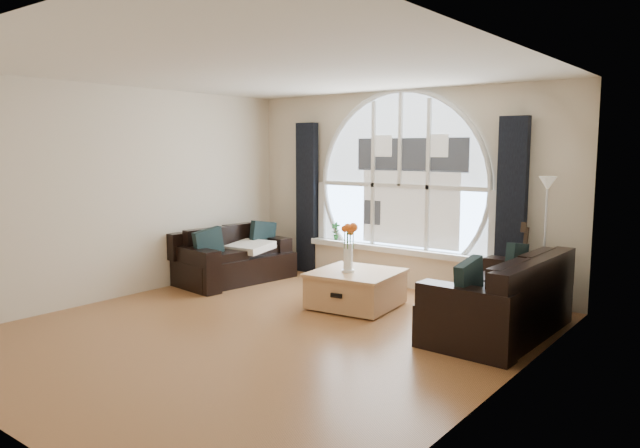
{
  "coord_description": "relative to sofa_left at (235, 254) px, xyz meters",
  "views": [
    {
      "loc": [
        4.16,
        -4.44,
        1.92
      ],
      "look_at": [
        0.0,
        0.9,
        1.05
      ],
      "focal_mm": 33.32,
      "sensor_mm": 36.0,
      "label": 1
    }
  ],
  "objects": [
    {
      "name": "ground",
      "position": [
        2.01,
        -1.47,
        -0.4
      ],
      "size": [
        5.0,
        5.5,
        0.01
      ],
      "primitive_type": "cube",
      "color": "brown",
      "rests_on": "ground"
    },
    {
      "name": "ceiling",
      "position": [
        2.01,
        -1.47,
        2.3
      ],
      "size": [
        5.0,
        5.5,
        0.01
      ],
      "primitive_type": "cube",
      "color": "silver",
      "rests_on": "ground"
    },
    {
      "name": "wall_back",
      "position": [
        2.01,
        1.28,
        0.95
      ],
      "size": [
        5.0,
        0.01,
        2.7
      ],
      "primitive_type": "cube",
      "color": "beige",
      "rests_on": "ground"
    },
    {
      "name": "wall_left",
      "position": [
        -0.49,
        -1.47,
        0.95
      ],
      "size": [
        0.01,
        5.5,
        2.7
      ],
      "primitive_type": "cube",
      "color": "beige",
      "rests_on": "ground"
    },
    {
      "name": "wall_right",
      "position": [
        4.51,
        -1.47,
        0.95
      ],
      "size": [
        0.01,
        5.5,
        2.7
      ],
      "primitive_type": "cube",
      "color": "beige",
      "rests_on": "ground"
    },
    {
      "name": "attic_slope",
      "position": [
        4.21,
        -1.47,
        1.95
      ],
      "size": [
        0.92,
        5.5,
        0.72
      ],
      "primitive_type": "cube",
      "color": "silver",
      "rests_on": "ground"
    },
    {
      "name": "arched_window",
      "position": [
        2.01,
        1.25,
        1.23
      ],
      "size": [
        2.6,
        0.06,
        2.15
      ],
      "primitive_type": "cube",
      "color": "silver",
      "rests_on": "wall_back"
    },
    {
      "name": "window_sill",
      "position": [
        2.01,
        1.18,
        0.11
      ],
      "size": [
        2.9,
        0.22,
        0.08
      ],
      "primitive_type": "cube",
      "color": "white",
      "rests_on": "wall_back"
    },
    {
      "name": "window_frame",
      "position": [
        2.01,
        1.22,
        1.23
      ],
      "size": [
        2.76,
        0.08,
        2.15
      ],
      "primitive_type": "cube",
      "color": "white",
      "rests_on": "wall_back"
    },
    {
      "name": "neighbor_house",
      "position": [
        2.16,
        1.24,
        1.1
      ],
      "size": [
        1.7,
        0.02,
        1.5
      ],
      "primitive_type": "cube",
      "color": "silver",
      "rests_on": "wall_back"
    },
    {
      "name": "curtain_left",
      "position": [
        0.41,
        1.16,
        0.75
      ],
      "size": [
        0.35,
        0.12,
        2.3
      ],
      "primitive_type": "cube",
      "color": "black",
      "rests_on": "ground"
    },
    {
      "name": "curtain_right",
      "position": [
        3.61,
        1.16,
        0.75
      ],
      "size": [
        0.35,
        0.12,
        2.3
      ],
      "primitive_type": "cube",
      "color": "black",
      "rests_on": "ground"
    },
    {
      "name": "sofa_left",
      "position": [
        0.0,
        0.0,
        0.0
      ],
      "size": [
        1.05,
        1.77,
        0.74
      ],
      "primitive_type": "cube",
      "rotation": [
        0.0,
        0.0,
        -0.13
      ],
      "color": "black",
      "rests_on": "ground"
    },
    {
      "name": "sofa_right",
      "position": [
        3.95,
        -0.05,
        0.0
      ],
      "size": [
        0.99,
        1.89,
        0.83
      ],
      "primitive_type": "cube",
      "rotation": [
        0.0,
        0.0,
        -0.03
      ],
      "color": "black",
      "rests_on": "ground"
    },
    {
      "name": "coffee_chest",
      "position": [
        2.19,
        -0.09,
        -0.16
      ],
      "size": [
        1.09,
        1.09,
        0.48
      ],
      "primitive_type": "cube",
      "rotation": [
        0.0,
        0.0,
        0.12
      ],
      "color": "#B07C4F",
      "rests_on": "ground"
    },
    {
      "name": "throw_blanket",
      "position": [
        0.17,
        0.14,
        0.1
      ],
      "size": [
        0.61,
        0.61,
        0.1
      ],
      "primitive_type": "cube",
      "rotation": [
        0.0,
        0.0,
        0.11
      ],
      "color": "silver",
      "rests_on": "sofa_left"
    },
    {
      "name": "vase_flowers",
      "position": [
        2.13,
        -0.18,
        0.43
      ],
      "size": [
        0.24,
        0.24,
        0.7
      ],
      "primitive_type": "cube",
      "color": "white",
      "rests_on": "coffee_chest"
    },
    {
      "name": "floor_lamp",
      "position": [
        4.07,
        0.99,
        0.4
      ],
      "size": [
        0.24,
        0.24,
        1.6
      ],
      "primitive_type": "cube",
      "color": "#B2B2B2",
      "rests_on": "ground"
    },
    {
      "name": "guitar",
      "position": [
        3.83,
        1.07,
        0.13
      ],
      "size": [
        0.37,
        0.26,
        1.06
      ],
      "primitive_type": "cube",
      "rotation": [
        0.0,
        0.0,
        -0.05
      ],
      "color": "olive",
      "rests_on": "ground"
    },
    {
      "name": "potted_plant",
      "position": [
        0.94,
        1.18,
        0.28
      ],
      "size": [
        0.16,
        0.14,
        0.27
      ],
      "primitive_type": "imported",
      "rotation": [
        0.0,
        0.0,
        0.36
      ],
      "color": "#1E6023",
      "rests_on": "window_sill"
    }
  ]
}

